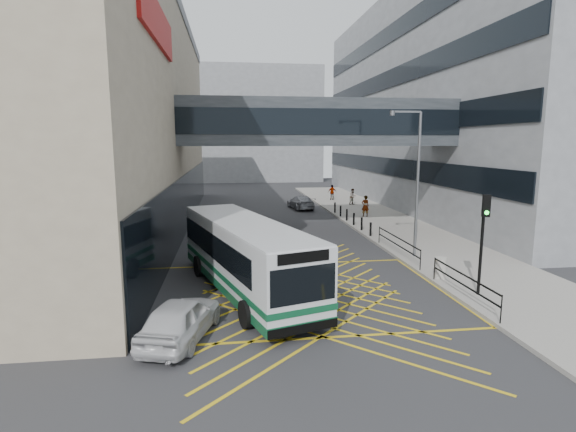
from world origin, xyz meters
name	(u,v)px	position (x,y,z in m)	size (l,w,h in m)	color
ground	(300,292)	(0.00, 0.00, 0.00)	(120.00, 120.00, 0.00)	#333335
building_whsmith	(7,116)	(-17.98, 16.00, 8.00)	(24.17, 42.00, 16.00)	tan
building_right	(504,103)	(23.98, 24.00, 10.00)	(24.09, 44.00, 20.00)	gray
building_far	(233,126)	(-2.00, 60.00, 9.00)	(28.00, 16.00, 18.00)	gray
skybridge	(317,123)	(3.00, 12.00, 7.50)	(20.00, 4.10, 3.00)	#353A40
pavement	(385,223)	(9.00, 15.00, 0.08)	(6.00, 54.00, 0.16)	#9B968D
box_junction	(300,292)	(0.00, 0.00, 0.00)	(12.00, 9.00, 0.01)	gold
bus	(244,254)	(-2.32, 0.42, 1.62)	(5.59, 11.03, 3.03)	silver
car_white	(181,318)	(-4.50, -4.00, 0.70)	(1.81, 4.42, 1.41)	silver
car_dark	(229,222)	(-2.91, 13.29, 0.73)	(1.82, 4.66, 1.46)	black
car_silver	(301,202)	(3.81, 23.67, 0.67)	(1.83, 4.33, 1.35)	#92939A
traffic_light	(484,230)	(6.98, -1.76, 2.81)	(0.32, 0.49, 4.07)	black
street_lamp	(415,175)	(6.78, 4.59, 4.52)	(1.73, 0.27, 7.66)	slate
litter_bin	(440,268)	(6.52, 0.69, 0.63)	(0.54, 0.54, 0.94)	#ADA89E
kerb_railings	(423,257)	(6.15, 1.78, 0.88)	(0.05, 12.54, 1.00)	black
bollards	(350,217)	(6.25, 15.00, 0.61)	(0.14, 10.14, 0.90)	black
pedestrian_a	(365,206)	(8.24, 17.66, 1.03)	(0.69, 0.50, 1.75)	gray
pedestrian_b	(353,197)	(9.20, 24.79, 0.95)	(0.77, 0.45, 1.58)	gray
pedestrian_c	(332,192)	(8.04, 28.77, 0.96)	(0.94, 0.45, 1.59)	gray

